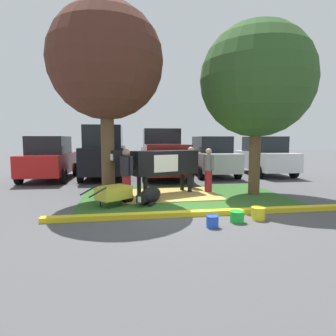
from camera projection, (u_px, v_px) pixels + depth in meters
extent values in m
plane|color=#4C4C4F|center=(188.00, 210.00, 7.77)|extent=(80.00, 80.00, 0.00)
cube|color=#2D5B23|center=(184.00, 197.00, 9.54)|extent=(6.58, 4.35, 0.02)
cube|color=yellow|center=(204.00, 213.00, 7.25)|extent=(7.78, 0.24, 0.12)
cube|color=tan|center=(169.00, 195.00, 9.80)|extent=(3.25, 2.47, 0.04)
cylinder|color=brown|center=(108.00, 151.00, 9.10)|extent=(0.41, 0.41, 3.02)
sphere|color=#4C281E|center=(106.00, 62.00, 8.83)|extent=(3.51, 3.51, 3.51)
cylinder|color=brown|center=(255.00, 158.00, 9.82)|extent=(0.38, 0.38, 2.53)
sphere|color=#2D5123|center=(257.00, 80.00, 9.56)|extent=(3.75, 3.75, 3.75)
cube|color=black|center=(165.00, 162.00, 9.87)|extent=(2.40, 1.48, 0.80)
cube|color=white|center=(161.00, 163.00, 9.79)|extent=(1.10, 0.99, 0.56)
cylinder|color=black|center=(128.00, 161.00, 9.19)|extent=(0.71, 0.53, 0.58)
cube|color=black|center=(119.00, 156.00, 9.01)|extent=(0.50, 0.40, 0.32)
cube|color=white|center=(113.00, 157.00, 8.92)|extent=(0.18, 0.23, 0.20)
cylinder|color=black|center=(145.00, 187.00, 9.30)|extent=(0.14, 0.14, 0.70)
cylinder|color=black|center=(139.00, 185.00, 9.72)|extent=(0.14, 0.14, 0.70)
cylinder|color=black|center=(190.00, 183.00, 10.17)|extent=(0.14, 0.14, 0.70)
cylinder|color=black|center=(182.00, 181.00, 10.59)|extent=(0.14, 0.14, 0.70)
cylinder|color=black|center=(194.00, 168.00, 10.50)|extent=(0.06, 0.06, 0.70)
ellipsoid|color=black|center=(150.00, 195.00, 8.58)|extent=(0.96, 1.19, 0.48)
cube|color=black|center=(142.00, 198.00, 8.02)|extent=(0.31, 0.34, 0.22)
cube|color=silver|center=(140.00, 199.00, 7.90)|extent=(0.12, 0.10, 0.16)
cylinder|color=black|center=(151.00, 204.00, 8.21)|extent=(0.26, 0.35, 0.10)
cylinder|color=black|center=(191.00, 178.00, 11.15)|extent=(0.26, 0.26, 0.82)
cylinder|color=maroon|center=(191.00, 160.00, 11.08)|extent=(0.34, 0.34, 0.56)
sphere|color=beige|center=(191.00, 150.00, 11.04)|extent=(0.22, 0.22, 0.22)
cylinder|color=maroon|center=(195.00, 160.00, 10.91)|extent=(0.09, 0.09, 0.53)
cylinder|color=maroon|center=(187.00, 159.00, 11.25)|extent=(0.09, 0.09, 0.53)
cylinder|color=maroon|center=(127.00, 189.00, 8.67)|extent=(0.26, 0.26, 0.82)
cylinder|color=black|center=(126.00, 166.00, 8.60)|extent=(0.34, 0.34, 0.57)
sphere|color=#8C664C|center=(126.00, 153.00, 8.56)|extent=(0.22, 0.22, 0.22)
cylinder|color=black|center=(121.00, 164.00, 8.74)|extent=(0.09, 0.09, 0.54)
cylinder|color=black|center=(131.00, 165.00, 8.45)|extent=(0.09, 0.09, 0.54)
cylinder|color=maroon|center=(208.00, 182.00, 10.22)|extent=(0.26, 0.26, 0.80)
cylinder|color=slate|center=(209.00, 162.00, 10.16)|extent=(0.34, 0.34, 0.55)
sphere|color=tan|center=(209.00, 151.00, 10.12)|extent=(0.22, 0.22, 0.22)
cylinder|color=slate|center=(213.00, 162.00, 9.96)|extent=(0.09, 0.09, 0.52)
cylinder|color=slate|center=(205.00, 161.00, 10.34)|extent=(0.09, 0.09, 0.52)
cube|color=gold|center=(114.00, 192.00, 8.16)|extent=(1.08, 1.02, 0.36)
cylinder|color=black|center=(128.00, 198.00, 8.54)|extent=(0.35, 0.30, 0.36)
cylinder|color=black|center=(100.00, 203.00, 8.12)|extent=(0.04, 0.04, 0.24)
cylinder|color=black|center=(109.00, 205.00, 7.82)|extent=(0.04, 0.04, 0.24)
cylinder|color=black|center=(89.00, 190.00, 7.83)|extent=(0.45, 0.35, 0.23)
cylinder|color=black|center=(98.00, 192.00, 7.52)|extent=(0.45, 0.35, 0.23)
cylinder|color=blue|center=(212.00, 222.00, 6.26)|extent=(0.26, 0.26, 0.24)
torus|color=blue|center=(213.00, 216.00, 6.25)|extent=(0.29, 0.29, 0.02)
cylinder|color=green|center=(237.00, 217.00, 6.63)|extent=(0.32, 0.32, 0.25)
torus|color=green|center=(237.00, 212.00, 6.62)|extent=(0.34, 0.34, 0.02)
cylinder|color=yellow|center=(258.00, 214.00, 6.85)|extent=(0.32, 0.32, 0.29)
torus|color=yellow|center=(258.00, 208.00, 6.83)|extent=(0.34, 0.34, 0.02)
cube|color=red|center=(50.00, 163.00, 13.61)|extent=(1.95, 4.46, 0.90)
cube|color=black|center=(49.00, 145.00, 13.52)|extent=(1.66, 2.25, 0.80)
cylinder|color=black|center=(40.00, 170.00, 14.95)|extent=(0.24, 0.65, 0.64)
cylinder|color=black|center=(76.00, 169.00, 15.18)|extent=(0.24, 0.65, 0.64)
cylinder|color=black|center=(19.00, 177.00, 12.13)|extent=(0.24, 0.65, 0.64)
cylinder|color=black|center=(63.00, 176.00, 12.36)|extent=(0.24, 0.65, 0.64)
cube|color=black|center=(105.00, 159.00, 14.21)|extent=(2.05, 4.66, 1.20)
cube|color=black|center=(105.00, 136.00, 14.10)|extent=(1.78, 3.25, 1.00)
cylinder|color=black|center=(90.00, 168.00, 15.62)|extent=(0.24, 0.65, 0.64)
cylinder|color=black|center=(125.00, 168.00, 15.87)|extent=(0.24, 0.65, 0.64)
cylinder|color=black|center=(80.00, 175.00, 12.67)|extent=(0.24, 0.65, 0.64)
cylinder|color=black|center=(124.00, 174.00, 12.92)|extent=(0.24, 0.65, 0.64)
cube|color=maroon|center=(163.00, 160.00, 14.45)|extent=(2.18, 5.46, 1.10)
cube|color=black|center=(161.00, 138.00, 15.27)|extent=(1.90, 1.86, 1.00)
cube|color=maroon|center=(166.00, 147.00, 13.18)|extent=(1.99, 2.76, 0.24)
cylinder|color=black|center=(142.00, 167.00, 16.10)|extent=(0.24, 0.65, 0.64)
cylinder|color=black|center=(177.00, 167.00, 16.36)|extent=(0.24, 0.65, 0.64)
cylinder|color=black|center=(145.00, 175.00, 12.64)|extent=(0.24, 0.65, 0.64)
cylinder|color=black|center=(190.00, 175.00, 12.90)|extent=(0.24, 0.65, 0.64)
cube|color=silver|center=(211.00, 161.00, 15.02)|extent=(1.95, 4.46, 0.90)
cube|color=black|center=(212.00, 144.00, 14.93)|extent=(1.66, 2.25, 0.80)
cylinder|color=black|center=(189.00, 167.00, 16.36)|extent=(0.24, 0.65, 0.64)
cylinder|color=black|center=(220.00, 167.00, 16.59)|extent=(0.24, 0.65, 0.64)
cylinder|color=black|center=(201.00, 173.00, 13.54)|extent=(0.24, 0.65, 0.64)
cylinder|color=black|center=(238.00, 172.00, 13.77)|extent=(0.24, 0.65, 0.64)
cube|color=silver|center=(264.00, 160.00, 15.44)|extent=(1.95, 4.46, 0.90)
cube|color=black|center=(264.00, 144.00, 15.36)|extent=(1.66, 2.25, 0.80)
cylinder|color=black|center=(237.00, 166.00, 16.79)|extent=(0.24, 0.65, 0.64)
cylinder|color=black|center=(267.00, 166.00, 17.02)|extent=(0.24, 0.65, 0.64)
cylinder|color=black|center=(259.00, 172.00, 13.96)|extent=(0.24, 0.65, 0.64)
cylinder|color=black|center=(294.00, 171.00, 14.19)|extent=(0.24, 0.65, 0.64)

